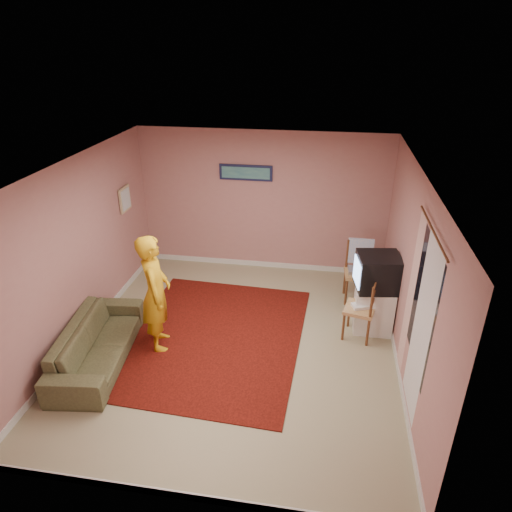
% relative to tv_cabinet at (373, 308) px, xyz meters
% --- Properties ---
extents(ground, '(5.00, 5.00, 0.00)m').
position_rel_tv_cabinet_xyz_m(ground, '(-1.95, -0.73, -0.35)').
color(ground, gray).
rests_on(ground, ground).
extents(wall_back, '(4.50, 0.02, 2.60)m').
position_rel_tv_cabinet_xyz_m(wall_back, '(-1.95, 1.77, 0.95)').
color(wall_back, '#A5716C').
rests_on(wall_back, ground).
extents(wall_front, '(4.50, 0.02, 2.60)m').
position_rel_tv_cabinet_xyz_m(wall_front, '(-1.95, -3.23, 0.95)').
color(wall_front, '#A5716C').
rests_on(wall_front, ground).
extents(wall_left, '(0.02, 5.00, 2.60)m').
position_rel_tv_cabinet_xyz_m(wall_left, '(-4.20, -0.73, 0.95)').
color(wall_left, '#A5716C').
rests_on(wall_left, ground).
extents(wall_right, '(0.02, 5.00, 2.60)m').
position_rel_tv_cabinet_xyz_m(wall_right, '(0.30, -0.73, 0.95)').
color(wall_right, '#A5716C').
rests_on(wall_right, ground).
extents(ceiling, '(4.50, 5.00, 0.02)m').
position_rel_tv_cabinet_xyz_m(ceiling, '(-1.95, -0.73, 2.25)').
color(ceiling, white).
rests_on(ceiling, wall_back).
extents(baseboard_back, '(4.50, 0.02, 0.10)m').
position_rel_tv_cabinet_xyz_m(baseboard_back, '(-1.95, 1.76, -0.30)').
color(baseboard_back, silver).
rests_on(baseboard_back, ground).
extents(baseboard_front, '(4.50, 0.02, 0.10)m').
position_rel_tv_cabinet_xyz_m(baseboard_front, '(-1.95, -3.22, -0.30)').
color(baseboard_front, silver).
rests_on(baseboard_front, ground).
extents(baseboard_left, '(0.02, 5.00, 0.10)m').
position_rel_tv_cabinet_xyz_m(baseboard_left, '(-4.19, -0.73, -0.30)').
color(baseboard_left, silver).
rests_on(baseboard_left, ground).
extents(baseboard_right, '(0.02, 5.00, 0.10)m').
position_rel_tv_cabinet_xyz_m(baseboard_right, '(0.29, -0.73, -0.30)').
color(baseboard_right, silver).
rests_on(baseboard_right, ground).
extents(window, '(0.01, 1.10, 1.50)m').
position_rel_tv_cabinet_xyz_m(window, '(0.29, -1.63, 1.10)').
color(window, black).
rests_on(window, wall_right).
extents(curtain_sheer, '(0.01, 0.75, 2.10)m').
position_rel_tv_cabinet_xyz_m(curtain_sheer, '(0.28, -1.78, 0.90)').
color(curtain_sheer, silver).
rests_on(curtain_sheer, wall_right).
extents(curtain_floral, '(0.01, 0.35, 2.10)m').
position_rel_tv_cabinet_xyz_m(curtain_floral, '(0.26, -1.08, 0.90)').
color(curtain_floral, beige).
rests_on(curtain_floral, wall_right).
extents(curtain_rod, '(0.02, 1.40, 0.02)m').
position_rel_tv_cabinet_xyz_m(curtain_rod, '(0.25, -1.63, 1.97)').
color(curtain_rod, brown).
rests_on(curtain_rod, wall_right).
extents(picture_back, '(0.95, 0.04, 0.28)m').
position_rel_tv_cabinet_xyz_m(picture_back, '(-2.25, 1.74, 1.50)').
color(picture_back, '#141839').
rests_on(picture_back, wall_back).
extents(picture_left, '(0.04, 0.38, 0.42)m').
position_rel_tv_cabinet_xyz_m(picture_left, '(-4.17, 0.87, 1.20)').
color(picture_left, tan).
rests_on(picture_left, wall_left).
extents(area_rug, '(2.65, 3.24, 0.02)m').
position_rel_tv_cabinet_xyz_m(area_rug, '(-2.31, -0.63, -0.35)').
color(area_rug, black).
rests_on(area_rug, ground).
extents(tv_cabinet, '(0.56, 0.51, 0.71)m').
position_rel_tv_cabinet_xyz_m(tv_cabinet, '(0.00, 0.00, 0.00)').
color(tv_cabinet, silver).
rests_on(tv_cabinet, ground).
extents(crt_tv, '(0.67, 0.62, 0.52)m').
position_rel_tv_cabinet_xyz_m(crt_tv, '(-0.01, -0.00, 0.61)').
color(crt_tv, black).
rests_on(crt_tv, tv_cabinet).
extents(chair_a, '(0.48, 0.46, 0.56)m').
position_rel_tv_cabinet_xyz_m(chair_a, '(-0.19, 0.81, 0.27)').
color(chair_a, tan).
rests_on(chair_a, ground).
extents(dvd_player, '(0.38, 0.28, 0.06)m').
position_rel_tv_cabinet_xyz_m(dvd_player, '(-0.19, 0.81, 0.20)').
color(dvd_player, '#A9A9AE').
rests_on(dvd_player, chair_a).
extents(blue_throw, '(0.42, 0.05, 0.44)m').
position_rel_tv_cabinet_xyz_m(blue_throw, '(-0.19, 1.00, 0.47)').
color(blue_throw, '#8FB2EB').
rests_on(blue_throw, chair_a).
extents(chair_b, '(0.51, 0.52, 0.53)m').
position_rel_tv_cabinet_xyz_m(chair_b, '(-0.22, -0.23, 0.24)').
color(chair_b, tan).
rests_on(chair_b, ground).
extents(game_console, '(0.26, 0.23, 0.05)m').
position_rel_tv_cabinet_xyz_m(game_console, '(-0.22, -0.23, 0.16)').
color(game_console, silver).
rests_on(game_console, chair_b).
extents(sofa, '(1.00, 2.04, 0.57)m').
position_rel_tv_cabinet_xyz_m(sofa, '(-3.75, -1.37, -0.07)').
color(sofa, brown).
rests_on(sofa, ground).
extents(person, '(0.58, 0.72, 1.72)m').
position_rel_tv_cabinet_xyz_m(person, '(-3.04, -0.90, 0.50)').
color(person, '#C79112').
rests_on(person, ground).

